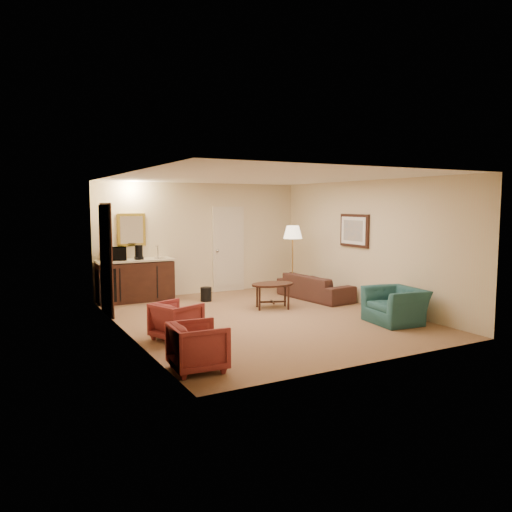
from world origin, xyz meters
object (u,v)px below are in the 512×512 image
(sofa, at_px, (315,283))
(wetbar_cabinet, at_px, (136,280))
(floor_lamp, at_px, (293,261))
(microwave, at_px, (114,252))
(coffee_table, at_px, (273,296))
(teal_armchair, at_px, (396,300))
(rose_chair_near, at_px, (176,319))
(rose_chair_far, at_px, (198,344))
(coffee_maker, at_px, (139,252))
(waste_bin, at_px, (206,294))

(sofa, bearing_deg, wetbar_cabinet, 59.09)
(floor_lamp, distance_m, microwave, 3.95)
(wetbar_cabinet, distance_m, floor_lamp, 3.54)
(sofa, height_order, coffee_table, sofa)
(sofa, xyz_separation_m, teal_armchair, (-0.05, -2.55, 0.06))
(teal_armchair, distance_m, floor_lamp, 3.13)
(rose_chair_near, bearing_deg, rose_chair_far, 149.44)
(sofa, distance_m, coffee_table, 1.42)
(rose_chair_far, xyz_separation_m, microwave, (0.07, 4.93, 0.75))
(floor_lamp, height_order, microwave, floor_lamp)
(wetbar_cabinet, relative_size, microwave, 3.28)
(coffee_maker, bearing_deg, waste_bin, -14.30)
(wetbar_cabinet, relative_size, sofa, 0.88)
(sofa, relative_size, teal_armchair, 1.93)
(waste_bin, relative_size, microwave, 0.61)
(waste_bin, height_order, microwave, microwave)
(waste_bin, distance_m, coffee_maker, 1.71)
(teal_armchair, xyz_separation_m, waste_bin, (-2.20, 3.46, -0.27))
(microwave, bearing_deg, waste_bin, -9.47)
(coffee_maker, bearing_deg, coffee_table, -29.74)
(teal_armchair, relative_size, waste_bin, 3.17)
(coffee_table, bearing_deg, rose_chair_near, -152.52)
(rose_chair_far, bearing_deg, floor_lamp, -41.73)
(wetbar_cabinet, xyz_separation_m, teal_armchair, (3.55, -4.18, -0.04))
(sofa, bearing_deg, coffee_table, 101.31)
(coffee_table, height_order, waste_bin, coffee_table)
(rose_chair_near, bearing_deg, coffee_table, -83.80)
(rose_chair_far, height_order, waste_bin, rose_chair_far)
(wetbar_cabinet, xyz_separation_m, rose_chair_near, (-0.25, -3.36, -0.13))
(floor_lamp, bearing_deg, microwave, 163.44)
(teal_armchair, bearing_deg, floor_lamp, -170.06)
(sofa, distance_m, rose_chair_far, 5.24)
(floor_lamp, bearing_deg, coffee_maker, 162.82)
(coffee_table, bearing_deg, waste_bin, 123.86)
(rose_chair_near, relative_size, coffee_maker, 2.08)
(sofa, xyz_separation_m, rose_chair_far, (-4.10, -3.27, -0.02))
(rose_chair_near, distance_m, coffee_maker, 3.39)
(rose_chair_far, bearing_deg, wetbar_cabinet, -2.26)
(coffee_table, distance_m, coffee_maker, 3.07)
(wetbar_cabinet, height_order, rose_chair_near, wetbar_cabinet)
(wetbar_cabinet, relative_size, teal_armchair, 1.70)
(teal_armchair, relative_size, coffee_table, 1.07)
(teal_armchair, distance_m, microwave, 5.84)
(coffee_table, xyz_separation_m, coffee_maker, (-2.18, 1.99, 0.82))
(rose_chair_far, xyz_separation_m, waste_bin, (1.85, 4.17, -0.19))
(rose_chair_far, bearing_deg, teal_armchair, -76.42)
(wetbar_cabinet, relative_size, floor_lamp, 1.00)
(rose_chair_near, bearing_deg, coffee_maker, -26.79)
(floor_lamp, relative_size, waste_bin, 5.37)
(coffee_table, bearing_deg, coffee_maker, 137.58)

